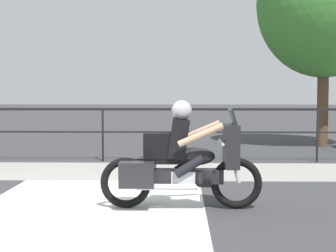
# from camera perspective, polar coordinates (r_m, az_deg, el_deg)

# --- Properties ---
(ground_plane) EXTENTS (120.00, 120.00, 0.00)m
(ground_plane) POSITION_cam_1_polar(r_m,az_deg,el_deg) (7.69, -12.88, -8.77)
(ground_plane) COLOR #38383A
(sidewalk_band) EXTENTS (44.00, 2.40, 0.01)m
(sidewalk_band) POSITION_cam_1_polar(r_m,az_deg,el_deg) (10.95, -8.45, -4.93)
(sidewalk_band) COLOR #99968E
(sidewalk_band) RESTS_ON ground
(crosswalk_band) EXTENTS (3.25, 6.00, 0.01)m
(crosswalk_band) POSITION_cam_1_polar(r_m,az_deg,el_deg) (7.37, -8.72, -9.24)
(crosswalk_band) COLOR silver
(crosswalk_band) RESTS_ON ground
(fence_railing) EXTENTS (36.00, 0.05, 1.28)m
(fence_railing) POSITION_cam_1_polar(r_m,az_deg,el_deg) (12.37, -7.25, 0.73)
(fence_railing) COLOR black
(fence_railing) RESTS_ON ground
(motorcycle) EXTENTS (2.31, 0.76, 1.54)m
(motorcycle) POSITION_cam_1_polar(r_m,az_deg,el_deg) (7.32, 1.36, -3.89)
(motorcycle) COLOR black
(motorcycle) RESTS_ON ground
(tree_behind_sign) EXTENTS (4.04, 4.04, 6.53)m
(tree_behind_sign) POSITION_cam_1_polar(r_m,az_deg,el_deg) (16.46, 16.97, 12.86)
(tree_behind_sign) COLOR brown
(tree_behind_sign) RESTS_ON ground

